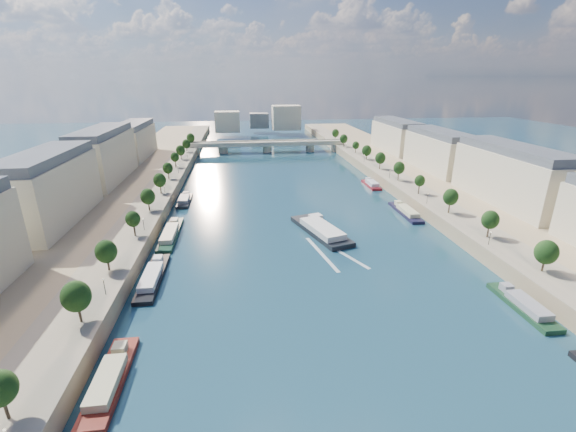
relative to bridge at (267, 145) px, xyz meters
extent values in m
plane|color=#0E303E|center=(0.00, -130.69, -5.08)|extent=(700.00, 700.00, 0.00)
cube|color=#9E8460|center=(-72.00, -130.69, -2.58)|extent=(44.00, 520.00, 5.00)
cube|color=#9E8460|center=(72.00, -130.69, -2.58)|extent=(44.00, 520.00, 5.00)
cube|color=gray|center=(-57.00, -130.69, -0.03)|extent=(14.00, 520.00, 0.10)
cube|color=gray|center=(57.00, -130.69, -0.03)|extent=(14.00, 520.00, 0.10)
cylinder|color=#382B1E|center=(-55.00, -236.69, 1.83)|extent=(0.50, 0.50, 3.82)
cylinder|color=#382B1E|center=(-55.00, -212.69, 1.83)|extent=(0.50, 0.50, 3.82)
ellipsoid|color=black|center=(-55.00, -212.69, 5.42)|extent=(4.80, 4.80, 5.52)
cylinder|color=#382B1E|center=(-55.00, -188.69, 1.83)|extent=(0.50, 0.50, 3.82)
ellipsoid|color=black|center=(-55.00, -188.69, 5.42)|extent=(4.80, 4.80, 5.52)
cylinder|color=#382B1E|center=(-55.00, -164.69, 1.83)|extent=(0.50, 0.50, 3.82)
ellipsoid|color=black|center=(-55.00, -164.69, 5.42)|extent=(4.80, 4.80, 5.52)
cylinder|color=#382B1E|center=(-55.00, -140.69, 1.83)|extent=(0.50, 0.50, 3.82)
ellipsoid|color=black|center=(-55.00, -140.69, 5.42)|extent=(4.80, 4.80, 5.52)
cylinder|color=#382B1E|center=(-55.00, -116.69, 1.83)|extent=(0.50, 0.50, 3.82)
ellipsoid|color=black|center=(-55.00, -116.69, 5.42)|extent=(4.80, 4.80, 5.52)
cylinder|color=#382B1E|center=(-55.00, -92.69, 1.83)|extent=(0.50, 0.50, 3.82)
ellipsoid|color=black|center=(-55.00, -92.69, 5.42)|extent=(4.80, 4.80, 5.52)
cylinder|color=#382B1E|center=(-55.00, -68.69, 1.83)|extent=(0.50, 0.50, 3.82)
ellipsoid|color=black|center=(-55.00, -68.69, 5.42)|extent=(4.80, 4.80, 5.52)
cylinder|color=#382B1E|center=(-55.00, -44.69, 1.83)|extent=(0.50, 0.50, 3.82)
ellipsoid|color=black|center=(-55.00, -44.69, 5.42)|extent=(4.80, 4.80, 5.52)
cylinder|color=#382B1E|center=(-55.00, -20.69, 1.83)|extent=(0.50, 0.50, 3.82)
ellipsoid|color=black|center=(-55.00, -20.69, 5.42)|extent=(4.80, 4.80, 5.52)
cylinder|color=#382B1E|center=(-55.00, 3.31, 1.83)|extent=(0.50, 0.50, 3.82)
ellipsoid|color=black|center=(-55.00, 3.31, 5.42)|extent=(4.80, 4.80, 5.52)
cylinder|color=#382B1E|center=(55.00, -204.69, 1.83)|extent=(0.50, 0.50, 3.82)
ellipsoid|color=black|center=(55.00, -204.69, 5.42)|extent=(4.80, 4.80, 5.52)
cylinder|color=#382B1E|center=(55.00, -180.69, 1.83)|extent=(0.50, 0.50, 3.82)
ellipsoid|color=black|center=(55.00, -180.69, 5.42)|extent=(4.80, 4.80, 5.52)
cylinder|color=#382B1E|center=(55.00, -156.69, 1.83)|extent=(0.50, 0.50, 3.82)
ellipsoid|color=black|center=(55.00, -156.69, 5.42)|extent=(4.80, 4.80, 5.52)
cylinder|color=#382B1E|center=(55.00, -132.69, 1.83)|extent=(0.50, 0.50, 3.82)
ellipsoid|color=black|center=(55.00, -132.69, 5.42)|extent=(4.80, 4.80, 5.52)
cylinder|color=#382B1E|center=(55.00, -108.69, 1.83)|extent=(0.50, 0.50, 3.82)
ellipsoid|color=black|center=(55.00, -108.69, 5.42)|extent=(4.80, 4.80, 5.52)
cylinder|color=#382B1E|center=(55.00, -84.69, 1.83)|extent=(0.50, 0.50, 3.82)
ellipsoid|color=black|center=(55.00, -84.69, 5.42)|extent=(4.80, 4.80, 5.52)
cylinder|color=#382B1E|center=(55.00, -60.69, 1.83)|extent=(0.50, 0.50, 3.82)
ellipsoid|color=black|center=(55.00, -60.69, 5.42)|extent=(4.80, 4.80, 5.52)
cylinder|color=#382B1E|center=(55.00, -36.69, 1.83)|extent=(0.50, 0.50, 3.82)
ellipsoid|color=black|center=(55.00, -36.69, 5.42)|extent=(4.80, 4.80, 5.52)
cylinder|color=#382B1E|center=(55.00, -12.69, 1.83)|extent=(0.50, 0.50, 3.82)
ellipsoid|color=black|center=(55.00, -12.69, 5.42)|extent=(4.80, 4.80, 5.52)
cylinder|color=#382B1E|center=(55.00, 11.31, 1.83)|extent=(0.50, 0.50, 3.82)
ellipsoid|color=black|center=(55.00, 11.31, 5.42)|extent=(4.80, 4.80, 5.52)
sphere|color=#FFE5B2|center=(-52.50, -240.69, 4.02)|extent=(0.36, 0.36, 0.36)
cylinder|color=black|center=(-52.50, -200.69, 1.92)|extent=(0.14, 0.14, 4.00)
sphere|color=#FFE5B2|center=(-52.50, -200.69, 4.02)|extent=(0.36, 0.36, 0.36)
cylinder|color=black|center=(-52.50, -160.69, 1.92)|extent=(0.14, 0.14, 4.00)
sphere|color=#FFE5B2|center=(-52.50, -160.69, 4.02)|extent=(0.36, 0.36, 0.36)
cylinder|color=black|center=(-52.50, -120.69, 1.92)|extent=(0.14, 0.14, 4.00)
sphere|color=#FFE5B2|center=(-52.50, -120.69, 4.02)|extent=(0.36, 0.36, 0.36)
cylinder|color=black|center=(-52.50, -80.69, 1.92)|extent=(0.14, 0.14, 4.00)
sphere|color=#FFE5B2|center=(-52.50, -80.69, 4.02)|extent=(0.36, 0.36, 0.36)
cylinder|color=black|center=(-52.50, -40.69, 1.92)|extent=(0.14, 0.14, 4.00)
sphere|color=#FFE5B2|center=(-52.50, -40.69, 4.02)|extent=(0.36, 0.36, 0.36)
cylinder|color=black|center=(52.50, -185.69, 1.92)|extent=(0.14, 0.14, 4.00)
sphere|color=#FFE5B2|center=(52.50, -185.69, 4.02)|extent=(0.36, 0.36, 0.36)
cylinder|color=black|center=(52.50, -145.69, 1.92)|extent=(0.14, 0.14, 4.00)
sphere|color=#FFE5B2|center=(52.50, -145.69, 4.02)|extent=(0.36, 0.36, 0.36)
cylinder|color=black|center=(52.50, -105.69, 1.92)|extent=(0.14, 0.14, 4.00)
sphere|color=#FFE5B2|center=(52.50, -105.69, 4.02)|extent=(0.36, 0.36, 0.36)
cylinder|color=black|center=(52.50, -65.69, 1.92)|extent=(0.14, 0.14, 4.00)
sphere|color=#FFE5B2|center=(52.50, -65.69, 4.02)|extent=(0.36, 0.36, 0.36)
cylinder|color=black|center=(52.50, -25.69, 1.92)|extent=(0.14, 0.14, 4.00)
sphere|color=#FFE5B2|center=(52.50, -25.69, 4.02)|extent=(0.36, 0.36, 0.36)
cube|color=beige|center=(-85.00, -147.69, 9.92)|extent=(16.00, 52.00, 20.00)
cube|color=#474C54|center=(-85.00, -147.69, 21.52)|extent=(14.72, 50.44, 3.20)
cube|color=beige|center=(-85.00, -89.69, 9.92)|extent=(16.00, 52.00, 20.00)
cube|color=#474C54|center=(-85.00, -89.69, 21.52)|extent=(14.72, 50.44, 3.20)
cube|color=beige|center=(-85.00, -31.69, 9.92)|extent=(16.00, 52.00, 20.00)
cube|color=#474C54|center=(-85.00, -31.69, 21.52)|extent=(14.72, 50.44, 3.20)
cube|color=beige|center=(85.00, -147.69, 9.92)|extent=(16.00, 52.00, 20.00)
cube|color=#474C54|center=(85.00, -147.69, 21.52)|extent=(14.72, 50.44, 3.20)
cube|color=beige|center=(85.00, -89.69, 9.92)|extent=(16.00, 52.00, 20.00)
cube|color=#474C54|center=(85.00, -89.69, 21.52)|extent=(14.72, 50.44, 3.20)
cube|color=beige|center=(85.00, -31.69, 9.92)|extent=(16.00, 52.00, 20.00)
cube|color=#474C54|center=(85.00, -31.69, 21.52)|extent=(14.72, 50.44, 3.20)
cube|color=beige|center=(-30.00, 79.31, 8.92)|extent=(22.00, 18.00, 18.00)
cube|color=beige|center=(25.00, 89.31, 10.92)|extent=(26.00, 20.00, 22.00)
cube|color=#474C54|center=(0.00, 104.31, 6.92)|extent=(18.00, 16.00, 14.00)
cube|color=#C1B79E|center=(0.00, 0.00, 1.12)|extent=(112.00, 11.00, 2.20)
cube|color=#C1B79E|center=(0.00, -5.00, 2.62)|extent=(112.00, 0.80, 0.90)
cube|color=#C1B79E|center=(0.00, 5.00, 2.62)|extent=(112.00, 0.80, 0.90)
cylinder|color=#C1B79E|center=(-32.00, 0.00, -2.58)|extent=(6.40, 6.40, 5.00)
cylinder|color=#C1B79E|center=(0.00, 0.00, -2.58)|extent=(6.40, 6.40, 5.00)
cylinder|color=#C1B79E|center=(32.00, 0.00, -2.58)|extent=(6.40, 6.40, 5.00)
cube|color=#C1B79E|center=(-52.00, 0.00, -2.58)|extent=(6.00, 12.00, 5.00)
cube|color=#C1B79E|center=(52.00, 0.00, -2.58)|extent=(6.00, 12.00, 5.00)
cube|color=black|center=(7.09, -158.10, -4.56)|extent=(17.89, 32.71, 2.25)
cube|color=silver|center=(7.09, -160.62, -2.43)|extent=(13.09, 21.71, 2.02)
cube|color=silver|center=(7.09, -148.66, -2.54)|extent=(5.41, 4.93, 1.80)
cube|color=silver|center=(3.89, -175.10, -5.06)|extent=(5.79, 25.80, 0.04)
cube|color=silver|center=(10.29, -175.10, -5.06)|extent=(11.75, 24.21, 0.04)
cube|color=maroon|center=(-45.50, -223.53, -4.78)|extent=(5.00, 22.69, 1.80)
cube|color=#BBB68C|center=(-45.50, -225.34, -3.08)|extent=(4.10, 12.48, 1.60)
cube|color=#BBB68C|center=(-45.50, -216.72, -2.98)|extent=(2.50, 2.72, 1.80)
cube|color=black|center=(-45.50, -185.19, -4.78)|extent=(5.00, 26.86, 1.80)
cube|color=silver|center=(-45.50, -187.34, -3.08)|extent=(4.10, 14.77, 1.60)
cube|color=silver|center=(-45.50, -177.13, -2.98)|extent=(2.50, 3.22, 1.80)
cube|color=#193E29|center=(-45.50, -154.18, -4.78)|extent=(5.00, 30.13, 1.80)
cube|color=beige|center=(-45.50, -156.59, -3.08)|extent=(4.10, 16.57, 1.60)
cube|color=beige|center=(-45.50, -145.14, -2.98)|extent=(2.50, 3.62, 1.80)
cube|color=black|center=(-45.50, -115.43, -4.78)|extent=(5.00, 19.91, 1.80)
cube|color=gray|center=(-45.50, -117.02, -3.08)|extent=(4.10, 10.95, 1.60)
cube|color=gray|center=(-45.50, -109.46, -2.98)|extent=(2.50, 2.39, 1.80)
cube|color=#173A22|center=(45.50, -211.01, -4.78)|extent=(5.00, 20.86, 1.80)
cube|color=gray|center=(45.50, -212.68, -3.08)|extent=(4.10, 11.47, 1.60)
cube|color=gray|center=(45.50, -204.76, -2.98)|extent=(2.50, 2.50, 1.80)
cube|color=black|center=(45.50, -142.43, -4.78)|extent=(5.00, 24.98, 1.80)
cube|color=beige|center=(45.50, -144.43, -3.08)|extent=(4.10, 13.74, 1.60)
cube|color=beige|center=(45.50, -134.94, -2.98)|extent=(2.50, 3.00, 1.80)
cube|color=maroon|center=(45.50, -100.26, -4.78)|extent=(5.00, 17.93, 1.80)
cube|color=silver|center=(45.50, -101.69, -3.08)|extent=(4.10, 9.86, 1.60)
cube|color=silver|center=(45.50, -94.88, -2.98)|extent=(2.50, 2.15, 1.80)
camera|label=1|loc=(-20.45, -282.70, 47.44)|focal=24.00mm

